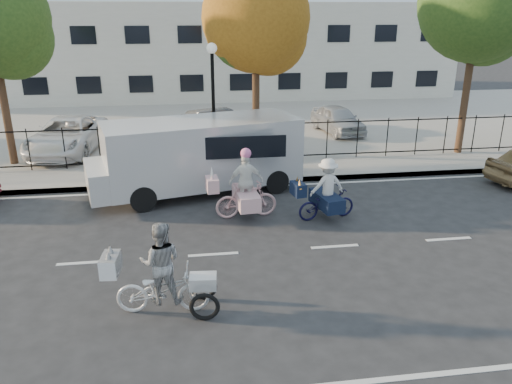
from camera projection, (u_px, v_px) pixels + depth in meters
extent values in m
plane|color=#333334|center=(213.00, 255.00, 11.91)|extent=(120.00, 120.00, 0.00)
cube|color=#A8A399|center=(204.00, 184.00, 16.58)|extent=(60.00, 0.10, 0.15)
cube|color=#A8A399|center=(202.00, 174.00, 17.56)|extent=(60.00, 2.20, 0.15)
cube|color=#A8A399|center=(195.00, 122.00, 25.84)|extent=(60.00, 15.60, 0.15)
cube|color=silver|center=(189.00, 50.00, 34.15)|extent=(34.00, 10.00, 6.00)
cylinder|color=black|center=(214.00, 111.00, 17.57)|extent=(0.12, 0.12, 4.00)
sphere|color=white|center=(212.00, 48.00, 16.84)|extent=(0.36, 0.36, 0.36)
cylinder|color=black|center=(138.00, 144.00, 17.59)|extent=(0.06, 0.06, 1.80)
cylinder|color=black|center=(158.00, 144.00, 17.68)|extent=(0.06, 0.06, 1.80)
cube|color=#59140F|center=(147.00, 127.00, 17.43)|extent=(0.85, 0.04, 0.60)
imported|color=white|center=(163.00, 290.00, 9.52)|extent=(1.82, 0.77, 0.93)
imported|color=white|center=(161.00, 263.00, 9.33)|extent=(0.84, 0.68, 1.63)
cube|color=white|center=(111.00, 265.00, 9.28)|extent=(0.36, 0.59, 0.37)
cone|color=white|center=(110.00, 250.00, 9.31)|extent=(0.14, 0.14, 0.19)
cone|color=white|center=(108.00, 256.00, 9.08)|extent=(0.14, 0.14, 0.19)
torus|color=black|center=(205.00, 307.00, 9.29)|extent=(0.58, 0.13, 0.58)
torus|color=black|center=(203.00, 287.00, 9.96)|extent=(0.58, 0.13, 0.58)
cube|color=white|center=(203.00, 282.00, 9.51)|extent=(0.55, 0.41, 0.26)
imported|color=beige|center=(246.00, 200.00, 13.92)|extent=(1.77, 0.62, 1.05)
imported|color=white|center=(246.00, 182.00, 13.74)|extent=(0.99, 0.47, 1.65)
cube|color=#D9A5A9|center=(212.00, 184.00, 13.55)|extent=(0.36, 0.60, 0.38)
cone|color=white|center=(212.00, 173.00, 13.43)|extent=(0.13, 0.13, 0.33)
cube|color=#D9A5A9|center=(246.00, 198.00, 13.90)|extent=(0.67, 1.40, 0.42)
sphere|color=pink|center=(246.00, 153.00, 13.46)|extent=(0.29, 0.29, 0.29)
imported|color=black|center=(326.00, 204.00, 13.87)|extent=(1.74, 0.87, 0.87)
imported|color=white|center=(327.00, 185.00, 13.69)|extent=(1.07, 0.73, 1.52)
cube|color=black|center=(298.00, 189.00, 13.43)|extent=(0.38, 0.58, 0.35)
cone|color=orange|center=(297.00, 180.00, 13.52)|extent=(0.12, 0.23, 0.31)
cone|color=orange|center=(300.00, 184.00, 13.20)|extent=(0.12, 0.23, 0.31)
cube|color=black|center=(327.00, 200.00, 13.84)|extent=(0.75, 1.33, 0.39)
cube|color=silver|center=(203.00, 152.00, 15.64)|extent=(6.32, 3.53, 1.99)
cube|color=silver|center=(97.00, 173.00, 15.40)|extent=(1.04, 2.23, 0.88)
cylinder|color=black|center=(134.00, 194.00, 14.78)|extent=(0.82, 0.46, 0.77)
cylinder|color=black|center=(139.00, 174.00, 16.59)|extent=(0.82, 0.46, 0.77)
cylinder|color=black|center=(274.00, 187.00, 15.34)|extent=(0.82, 0.46, 0.77)
cylinder|color=black|center=(264.00, 168.00, 17.15)|extent=(0.82, 0.46, 0.77)
imported|color=black|center=(115.00, 157.00, 16.33)|extent=(0.71, 0.58, 1.67)
imported|color=white|center=(68.00, 135.00, 19.78)|extent=(2.87, 5.20, 1.38)
imported|color=#44474A|center=(217.00, 129.00, 20.65)|extent=(3.04, 4.72, 1.47)
imported|color=#AFB3B7|center=(338.00, 119.00, 23.07)|extent=(2.01, 3.82, 1.24)
cylinder|color=#442D1D|center=(5.00, 105.00, 17.83)|extent=(0.28, 0.28, 4.62)
sphere|color=#385B1E|center=(10.00, 37.00, 17.29)|extent=(2.90, 2.90, 2.90)
cylinder|color=#442D1D|center=(256.00, 100.00, 19.05)|extent=(0.28, 0.28, 4.60)
sphere|color=#9F6219|center=(256.00, 18.00, 18.04)|extent=(3.94, 3.94, 3.94)
sphere|color=#9F6219|center=(268.00, 36.00, 18.52)|extent=(2.89, 2.89, 2.89)
cylinder|color=#442D1D|center=(466.00, 92.00, 19.21)|extent=(0.28, 0.28, 5.07)
sphere|color=#385B1E|center=(479.00, 2.00, 18.10)|extent=(4.35, 4.35, 4.35)
sphere|color=#385B1E|center=(485.00, 23.00, 18.60)|extent=(3.19, 3.19, 3.19)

